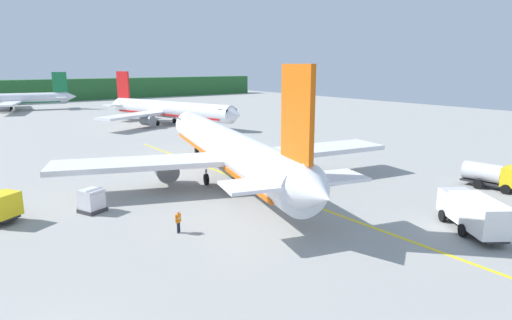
{
  "coord_description": "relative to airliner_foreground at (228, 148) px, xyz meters",
  "views": [
    {
      "loc": [
        -2.08,
        -17.79,
        11.82
      ],
      "look_at": [
        20.87,
        13.24,
        3.39
      ],
      "focal_mm": 30.56,
      "sensor_mm": 36.0,
      "label": 1
    }
  ],
  "objects": [
    {
      "name": "crew_marshaller",
      "position": [
        -10.88,
        -10.25,
        -2.44
      ],
      "size": [
        0.55,
        0.43,
        1.62
      ],
      "color": "#191E33",
      "rests_on": "ground"
    },
    {
      "name": "airliner_far_taxiway",
      "position": [
        -8.42,
        94.6,
        -0.55
      ],
      "size": [
        34.72,
        28.88,
        9.98
      ],
      "color": "white",
      "rests_on": "ground"
    },
    {
      "name": "crew_loader_left",
      "position": [
        -0.4,
        -8.09,
        -2.39
      ],
      "size": [
        0.59,
        0.38,
        1.7
      ],
      "color": "#191E33",
      "rests_on": "ground"
    },
    {
      "name": "cargo_container_near",
      "position": [
        -14.5,
        -1.9,
        -2.43
      ],
      "size": [
        2.32,
        2.32,
        2.03
      ],
      "color": "#333338",
      "rests_on": "ground"
    },
    {
      "name": "apron_guide_line",
      "position": [
        1.2,
        -4.45,
        -3.39
      ],
      "size": [
        0.3,
        60.0,
        0.01
      ],
      "primitive_type": "cube",
      "color": "yellow",
      "rests_on": "ground"
    },
    {
      "name": "service_truck_catering",
      "position": [
        6.26,
        -22.68,
        -1.87
      ],
      "size": [
        5.58,
        6.8,
        2.67
      ],
      "color": "silver",
      "rests_on": "ground"
    },
    {
      "name": "airliner_mid_apron",
      "position": [
        14.05,
        43.83,
        -0.4
      ],
      "size": [
        30.08,
        35.97,
        10.51
      ],
      "color": "white",
      "rests_on": "ground"
    },
    {
      "name": "service_truck_baggage",
      "position": [
        19.02,
        -18.18,
        -2.0
      ],
      "size": [
        2.88,
        5.74,
        2.4
      ],
      "color": "yellow",
      "rests_on": "ground"
    },
    {
      "name": "airliner_foreground",
      "position": [
        0.0,
        0.0,
        0.0
      ],
      "size": [
        34.22,
        40.99,
        11.9
      ],
      "color": "white",
      "rests_on": "ground"
    }
  ]
}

